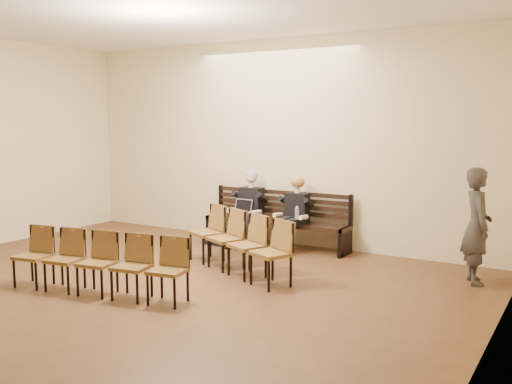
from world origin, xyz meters
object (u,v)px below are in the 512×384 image
seated_man (248,210)px  bag (217,236)px  water_bottle (297,220)px  seated_woman (294,218)px  bench (276,233)px  chair_row_front (236,242)px  passerby (477,217)px  laptop (239,214)px  chair_row_back (97,263)px

seated_man → bag: size_ratio=3.14×
water_bottle → seated_woman: bearing=126.2°
bench → chair_row_front: (0.32, -1.73, 0.20)m
seated_man → passerby: passerby is taller
chair_row_front → bench: bearing=124.6°
laptop → passerby: 3.83m
seated_woman → passerby: (2.89, -0.44, 0.33)m
bench → chair_row_back: (-0.59, -3.46, 0.16)m
water_bottle → laptop: bearing=-179.6°
laptop → passerby: passerby is taller
laptop → chair_row_back: 3.12m
bench → bag: size_ratio=6.75×
laptop → water_bottle: laptop is taller
bag → chair_row_front: size_ratio=0.18×
seated_woman → chair_row_back: seated_woman is taller
bench → seated_man: size_ratio=2.15×
laptop → chair_row_front: size_ratio=0.16×
passerby → laptop: bearing=62.7°
seated_man → chair_row_back: seated_man is taller
seated_man → bag: 0.71m
bag → chair_row_back: (0.35, -3.08, 0.25)m
bench → water_bottle: size_ratio=12.05×
bench → chair_row_front: size_ratio=1.25×
laptop → chair_row_front: bearing=-46.9°
bench → chair_row_front: bearing=-79.4°
seated_woman → chair_row_back: size_ratio=0.46×
seated_woman → laptop: size_ratio=3.37×
laptop → chair_row_back: bearing=-79.4°
seated_woman → bench: bearing=163.8°
water_bottle → passerby: 2.76m
seated_man → bag: (-0.47, -0.26, -0.46)m
water_bottle → passerby: bearing=-4.6°
chair_row_front → chair_row_back: size_ratio=0.88×
seated_woman → passerby: bearing=-8.6°
bench → passerby: passerby is taller
seated_woman → laptop: (-0.92, -0.23, 0.02)m
bench → laptop: laptop is taller
seated_man → seated_woman: size_ratio=1.11×
passerby → chair_row_front: bearing=87.3°
passerby → seated_man: bearing=59.2°
bench → seated_man: seated_man is taller
seated_man → chair_row_front: (0.79, -1.61, -0.18)m
seated_man → passerby: bearing=-6.6°
bench → passerby: size_ratio=1.48×
passerby → chair_row_front: 3.24m
seated_man → passerby: 3.81m
laptop → seated_man: bearing=92.9°
seated_woman → chair_row_front: size_ratio=0.52×
seated_woman → chair_row_back: (-1.00, -3.34, -0.16)m
bench → seated_woman: bearing=-16.2°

